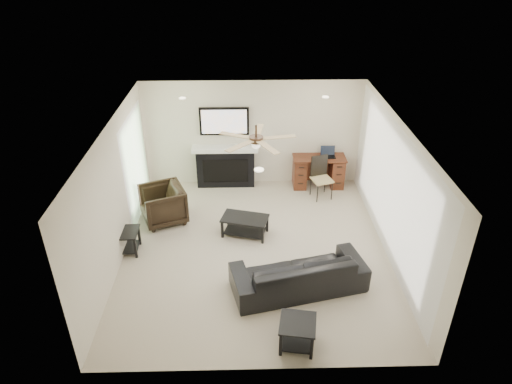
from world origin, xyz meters
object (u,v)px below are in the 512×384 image
sofa (299,272)px  coffee_table (245,226)px  armchair (163,204)px  fireplace_unit (225,149)px  desk (318,171)px

sofa → coffee_table: bearing=-74.0°
armchair → fireplace_unit: bearing=117.8°
desk → sofa: bearing=-103.2°
sofa → desk: 3.69m
armchair → coffee_table: bearing=49.6°
sofa → fireplace_unit: size_ratio=1.18×
sofa → desk: size_ratio=1.84×
desk → coffee_table: bearing=-131.2°
armchair → fireplace_unit: 2.04m
coffee_table → sofa: bearing=-45.5°
fireplace_unit → armchair: bearing=-129.7°
sofa → desk: bearing=-116.5°
armchair → fireplace_unit: (1.26, 1.51, 0.56)m
coffee_table → fireplace_unit: 2.24m
fireplace_unit → desk: bearing=-1.8°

